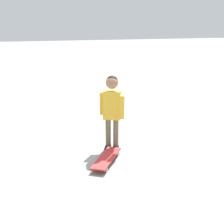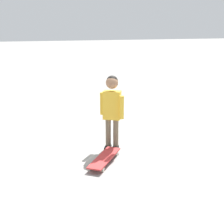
% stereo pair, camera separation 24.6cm
% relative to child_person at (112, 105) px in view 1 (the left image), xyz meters
% --- Properties ---
extents(ground_plane, '(50.00, 50.00, 0.00)m').
position_rel_child_person_xyz_m(ground_plane, '(-0.44, -0.44, -0.66)').
color(ground_plane, gray).
extents(child_person, '(0.28, 0.34, 1.06)m').
position_rel_child_person_xyz_m(child_person, '(0.00, 0.00, 0.00)').
color(child_person, brown).
rests_on(child_person, ground).
extents(skateboard, '(0.57, 0.73, 0.07)m').
position_rel_child_person_xyz_m(skateboard, '(0.21, 0.44, -0.60)').
color(skateboard, '#B22D2D').
rests_on(skateboard, ground).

